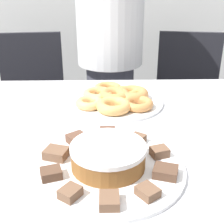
{
  "coord_description": "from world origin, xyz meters",
  "views": [
    {
      "loc": [
        -0.02,
        -0.9,
        1.23
      ],
      "look_at": [
        -0.0,
        -0.02,
        0.83
      ],
      "focal_mm": 50.0,
      "sensor_mm": 36.0,
      "label": 1
    }
  ],
  "objects_px": {
    "plate_donuts": "(114,101)",
    "frosted_cake": "(108,156)",
    "office_chair_left": "(33,111)",
    "plate_cake": "(108,168)",
    "person_standing": "(110,54)",
    "office_chair_right": "(186,110)"
  },
  "relations": [
    {
      "from": "person_standing",
      "to": "plate_donuts",
      "type": "distance_m",
      "value": 0.58
    },
    {
      "from": "office_chair_right",
      "to": "frosted_cake",
      "type": "bearing_deg",
      "value": -104.7
    },
    {
      "from": "office_chair_left",
      "to": "plate_cake",
      "type": "xyz_separation_m",
      "value": [
        0.46,
        -1.15,
        0.36
      ]
    },
    {
      "from": "person_standing",
      "to": "frosted_cake",
      "type": "height_order",
      "value": "person_standing"
    },
    {
      "from": "office_chair_right",
      "to": "plate_cake",
      "type": "bearing_deg",
      "value": -104.7
    },
    {
      "from": "office_chair_left",
      "to": "plate_donuts",
      "type": "height_order",
      "value": "office_chair_left"
    },
    {
      "from": "plate_cake",
      "to": "plate_donuts",
      "type": "xyz_separation_m",
      "value": [
        0.03,
        0.44,
        0.0
      ]
    },
    {
      "from": "person_standing",
      "to": "plate_donuts",
      "type": "bearing_deg",
      "value": -89.38
    },
    {
      "from": "plate_donuts",
      "to": "frosted_cake",
      "type": "relative_size",
      "value": 1.95
    },
    {
      "from": "person_standing",
      "to": "plate_cake",
      "type": "height_order",
      "value": "person_standing"
    },
    {
      "from": "plate_cake",
      "to": "office_chair_right",
      "type": "bearing_deg",
      "value": 66.02
    },
    {
      "from": "person_standing",
      "to": "office_chair_right",
      "type": "bearing_deg",
      "value": 15.7
    },
    {
      "from": "office_chair_left",
      "to": "office_chair_right",
      "type": "relative_size",
      "value": 1.0
    },
    {
      "from": "plate_cake",
      "to": "plate_donuts",
      "type": "distance_m",
      "value": 0.44
    },
    {
      "from": "office_chair_left",
      "to": "plate_cake",
      "type": "bearing_deg",
      "value": -74.02
    },
    {
      "from": "office_chair_right",
      "to": "frosted_cake",
      "type": "xyz_separation_m",
      "value": [
        -0.51,
        -1.15,
        0.39
      ]
    },
    {
      "from": "frosted_cake",
      "to": "person_standing",
      "type": "bearing_deg",
      "value": 88.72
    },
    {
      "from": "office_chair_right",
      "to": "plate_donuts",
      "type": "bearing_deg",
      "value": -114.8
    },
    {
      "from": "person_standing",
      "to": "plate_cake",
      "type": "distance_m",
      "value": 1.01
    },
    {
      "from": "office_chair_right",
      "to": "frosted_cake",
      "type": "distance_m",
      "value": 1.32
    },
    {
      "from": "plate_donuts",
      "to": "frosted_cake",
      "type": "xyz_separation_m",
      "value": [
        -0.03,
        -0.44,
        0.03
      ]
    },
    {
      "from": "person_standing",
      "to": "plate_donuts",
      "type": "relative_size",
      "value": 4.24
    }
  ]
}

